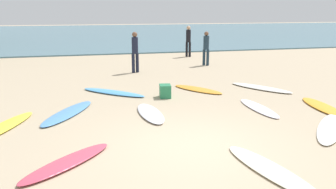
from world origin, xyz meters
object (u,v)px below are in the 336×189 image
Objects in this scene: surfboard_1 at (68,113)px; surfboard_9 at (113,92)px; beachgoer_far at (188,39)px; surfboard_6 at (270,170)px; beachgoer_mid at (206,47)px; surfboard_4 at (261,88)px; surfboard_0 at (259,108)px; surfboard_2 at (198,89)px; beach_cooler at (165,91)px; surfboard_7 at (68,162)px; surfboard_3 at (3,127)px; surfboard_8 at (150,113)px; beachgoer_near at (135,50)px; surfboard_5 at (330,128)px; surfboard_10 at (322,107)px.

surfboard_9 reaches higher than surfboard_1.
surfboard_6 is at bearing -59.45° from beachgoer_far.
beachgoer_far is at bearing -52.83° from beachgoer_mid.
surfboard_1 is 1.04× the size of surfboard_4.
surfboard_4 is at bearing 126.51° from surfboard_9.
surfboard_2 is (-0.92, 2.68, 0.00)m from surfboard_0.
surfboard_4 is 3.64m from beach_cooler.
beach_cooler is (-3.55, -5.87, -0.74)m from beachgoer_mid.
surfboard_7 is at bearing -154.95° from surfboard_0.
beachgoer_mid is at bearing 66.94° from surfboard_3.
beach_cooler reaches higher than surfboard_8.
beachgoer_far is at bearing -149.35° from beachgoer_near.
surfboard_1 is 1.06× the size of surfboard_6.
surfboard_1 is 2.52m from surfboard_9.
surfboard_3 is 7.82m from surfboard_5.
surfboard_4 is at bearing 52.05° from surfboard_6.
surfboard_7 reaches higher than surfboard_6.
surfboard_4 is 1.41× the size of beachgoer_mid.
surfboard_6 is at bearing -23.77° from surfboard_1.
surfboard_5 is 1.21× the size of surfboard_7.
surfboard_3 is 1.06× the size of surfboard_4.
surfboard_0 is 1.05× the size of surfboard_8.
surfboard_3 reaches higher than surfboard_2.
beachgoer_near is 4.80m from beach_cooler.
beachgoer_far reaches higher than surfboard_6.
surfboard_5 is at bearing 8.13° from surfboard_3.
surfboard_2 is 0.82× the size of surfboard_9.
surfboard_6 is at bearing 75.68° from beachgoer_near.
beachgoer_far is (4.53, 10.98, 0.98)m from surfboard_8.
surfboard_1 is 1.72m from surfboard_3.
surfboard_1 is 12.39m from beachgoer_far.
surfboard_1 is at bearing -17.46° from surfboard_8.
surfboard_10 is at bearing 69.42° from surfboard_4.
surfboard_0 is 1.87m from surfboard_10.
surfboard_7 reaches higher than surfboard_9.
beachgoer_far reaches higher than surfboard_3.
surfboard_3 is at bearing -122.30° from surfboard_1.
surfboard_5 is 1.41× the size of beachgoer_near.
surfboard_0 is 0.86× the size of surfboard_4.
beach_cooler is (-0.53, 5.61, 0.17)m from surfboard_6.
surfboard_3 is (-5.85, -2.71, 0.00)m from surfboard_2.
surfboard_10 reaches higher than surfboard_6.
surfboard_1 is 1.27× the size of surfboard_8.
beachgoer_near reaches higher than surfboard_4.
beach_cooler reaches higher than surfboard_9.
beachgoer_near is 5.96m from beachgoer_far.
surfboard_9 reaches higher than surfboard_4.
surfboard_1 is at bearing -80.24° from beachgoer_far.
surfboard_9 is (1.36, 5.36, -0.00)m from surfboard_7.
surfboard_1 is at bearing -18.17° from surfboard_4.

